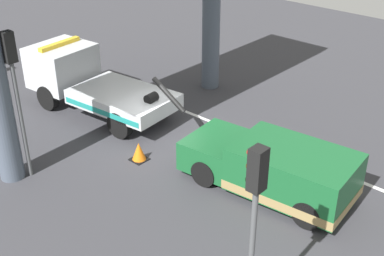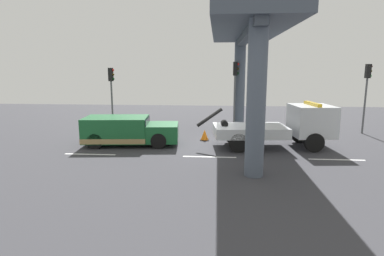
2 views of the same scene
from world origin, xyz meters
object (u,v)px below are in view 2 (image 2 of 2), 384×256
at_px(tow_truck_white, 285,126).
at_px(traffic_light_near, 111,85).
at_px(traffic_cone_orange, 205,135).
at_px(traffic_light_far, 235,81).
at_px(traffic_light_mid, 367,83).
at_px(towed_van_green, 127,131).

distance_m(tow_truck_white, traffic_light_near, 11.99).
xyz_separation_m(tow_truck_white, traffic_cone_orange, (-4.43, 1.40, -0.90)).
xyz_separation_m(traffic_light_far, traffic_light_mid, (8.50, 0.00, -0.10)).
distance_m(traffic_light_far, traffic_cone_orange, 4.67).
relative_size(traffic_light_far, traffic_cone_orange, 7.35).
distance_m(traffic_light_near, traffic_cone_orange, 7.74).
height_order(tow_truck_white, traffic_light_far, traffic_light_far).
bearing_deg(traffic_light_mid, traffic_light_far, 180.00).
relative_size(towed_van_green, traffic_light_near, 1.25).
height_order(traffic_light_far, traffic_light_mid, traffic_light_far).
distance_m(towed_van_green, traffic_light_near, 5.48).
bearing_deg(tow_truck_white, towed_van_green, -179.45).
xyz_separation_m(traffic_light_mid, traffic_cone_orange, (-10.41, -2.92, -3.00)).
bearing_deg(traffic_light_far, tow_truck_white, -59.73).
relative_size(towed_van_green, traffic_light_mid, 1.18).
relative_size(tow_truck_white, traffic_cone_orange, 11.50).
height_order(towed_van_green, traffic_light_near, traffic_light_near).
height_order(towed_van_green, traffic_light_far, traffic_light_far).
bearing_deg(tow_truck_white, traffic_light_near, 158.61).
distance_m(towed_van_green, traffic_cone_orange, 4.60).
xyz_separation_m(traffic_light_near, traffic_light_mid, (17.00, -0.00, 0.16)).
height_order(tow_truck_white, traffic_light_mid, traffic_light_mid).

